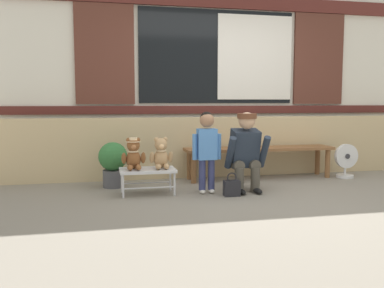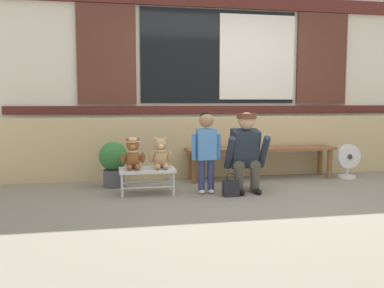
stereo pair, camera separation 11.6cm
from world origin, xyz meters
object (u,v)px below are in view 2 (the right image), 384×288
object	(u,v)px
child_standing	(206,143)
potted_plant	(113,162)
wooden_bench_long	(261,152)
floor_fan	(348,161)
teddy_bear_with_hat	(133,154)
handbag_on_ground	(231,188)
teddy_bear_plain	(161,154)
adult_crouching	(246,152)
small_display_bench	(147,171)

from	to	relation	value
child_standing	potted_plant	xyz separation A→B (m)	(-1.06, 0.57, -0.27)
wooden_bench_long	floor_fan	size ratio (longest dim) A/B	4.37
teddy_bear_with_hat	child_standing	bearing A→B (deg)	-6.09
handbag_on_ground	wooden_bench_long	bearing A→B (deg)	53.68
teddy_bear_with_hat	handbag_on_ground	distance (m)	1.19
floor_fan	child_standing	bearing A→B (deg)	-165.79
teddy_bear_plain	adult_crouching	xyz separation A→B (m)	(1.01, -0.08, 0.02)
teddy_bear_plain	handbag_on_ground	bearing A→B (deg)	-21.50
teddy_bear_with_hat	teddy_bear_plain	world-z (taller)	same
child_standing	adult_crouching	size ratio (longest dim) A/B	1.01
teddy_bear_plain	adult_crouching	size ratio (longest dim) A/B	0.38
teddy_bear_with_hat	adult_crouching	xyz separation A→B (m)	(1.33, -0.08, 0.01)
teddy_bear_plain	teddy_bear_with_hat	bearing A→B (deg)	179.87
wooden_bench_long	adult_crouching	xyz separation A→B (m)	(-0.46, -0.74, 0.11)
small_display_bench	potted_plant	bearing A→B (deg)	127.97
child_standing	adult_crouching	world-z (taller)	child_standing
small_display_bench	handbag_on_ground	bearing A→B (deg)	-17.97
adult_crouching	wooden_bench_long	bearing A→B (deg)	58.03
potted_plant	adult_crouching	bearing A→B (deg)	-19.94
handbag_on_ground	floor_fan	xyz separation A→B (m)	(1.93, 0.76, 0.14)
wooden_bench_long	small_display_bench	bearing A→B (deg)	-157.87
small_display_bench	teddy_bear_with_hat	size ratio (longest dim) A/B	1.76
teddy_bear_plain	handbag_on_ground	distance (m)	0.90
potted_plant	teddy_bear_plain	bearing A→B (deg)	-41.96
floor_fan	wooden_bench_long	bearing A→B (deg)	170.49
small_display_bench	handbag_on_ground	world-z (taller)	small_display_bench
potted_plant	floor_fan	bearing A→B (deg)	-0.47
small_display_bench	handbag_on_ground	size ratio (longest dim) A/B	2.35
teddy_bear_with_hat	child_standing	world-z (taller)	child_standing
child_standing	handbag_on_ground	bearing A→B (deg)	-41.40
potted_plant	floor_fan	world-z (taller)	potted_plant
small_display_bench	teddy_bear_plain	xyz separation A→B (m)	(0.16, 0.00, 0.20)
handbag_on_ground	floor_fan	distance (m)	2.08
handbag_on_ground	potted_plant	size ratio (longest dim) A/B	0.48
small_display_bench	floor_fan	xyz separation A→B (m)	(2.85, 0.46, -0.03)
teddy_bear_plain	potted_plant	bearing A→B (deg)	138.04
small_display_bench	child_standing	distance (m)	0.76
small_display_bench	adult_crouching	xyz separation A→B (m)	(1.17, -0.08, 0.21)
child_standing	wooden_bench_long	bearing A→B (deg)	38.39
teddy_bear_plain	child_standing	size ratio (longest dim) A/B	0.38
wooden_bench_long	handbag_on_ground	world-z (taller)	wooden_bench_long
wooden_bench_long	handbag_on_ground	xyz separation A→B (m)	(-0.71, -0.96, -0.28)
wooden_bench_long	potted_plant	xyz separation A→B (m)	(-2.01, -0.18, -0.05)
wooden_bench_long	floor_fan	bearing A→B (deg)	-9.51
adult_crouching	child_standing	bearing A→B (deg)	-178.61
potted_plant	floor_fan	size ratio (longest dim) A/B	1.19
adult_crouching	small_display_bench	bearing A→B (deg)	176.29
small_display_bench	child_standing	bearing A→B (deg)	-7.32
teddy_bear_plain	floor_fan	xyz separation A→B (m)	(2.69, 0.46, -0.23)
child_standing	handbag_on_ground	world-z (taller)	child_standing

